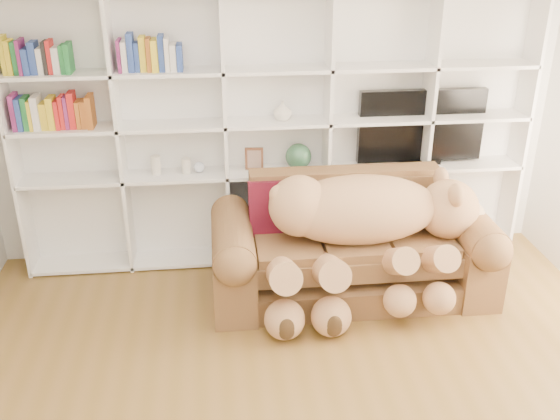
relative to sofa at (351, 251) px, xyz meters
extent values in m
cube|color=silver|center=(-0.55, 0.84, 0.99)|extent=(5.00, 0.02, 2.70)
cube|color=white|center=(-0.55, 0.81, 0.84)|extent=(4.40, 0.03, 2.40)
cube|color=white|center=(-2.75, 0.65, 0.84)|extent=(0.03, 0.35, 2.40)
cube|color=white|center=(-1.87, 0.65, 0.84)|extent=(0.03, 0.35, 2.40)
cube|color=white|center=(-0.99, 0.65, 0.84)|extent=(0.03, 0.35, 2.40)
cube|color=white|center=(-0.11, 0.65, 0.84)|extent=(0.03, 0.35, 2.40)
cube|color=white|center=(0.77, 0.65, 0.84)|extent=(0.03, 0.35, 2.40)
cube|color=white|center=(1.65, 0.65, 0.84)|extent=(0.03, 0.35, 2.40)
cube|color=white|center=(-0.55, 0.65, -0.33)|extent=(4.40, 0.35, 0.03)
cube|color=white|center=(-0.55, 0.65, 0.49)|extent=(4.40, 0.35, 0.03)
cube|color=white|center=(-0.55, 0.65, 0.94)|extent=(4.40, 0.35, 0.03)
cube|color=white|center=(-0.55, 0.65, 1.39)|extent=(4.40, 0.35, 0.03)
cube|color=brown|center=(0.00, -0.04, -0.25)|extent=(2.18, 0.88, 0.23)
cube|color=brown|center=(0.00, -0.06, 0.09)|extent=(1.62, 0.73, 0.31)
cube|color=brown|center=(0.00, 0.35, 0.31)|extent=(1.62, 0.21, 0.57)
cube|color=brown|center=(-0.98, -0.04, -0.08)|extent=(0.33, 0.99, 0.57)
cube|color=brown|center=(0.98, -0.04, -0.08)|extent=(0.33, 0.99, 0.57)
cylinder|color=brown|center=(-0.98, -0.04, 0.21)|extent=(0.33, 0.94, 0.33)
cylinder|color=brown|center=(0.98, -0.04, 0.21)|extent=(0.33, 0.94, 0.33)
ellipsoid|color=tan|center=(0.03, -0.09, 0.42)|extent=(1.28, 0.62, 0.55)
sphere|color=tan|center=(-0.45, -0.09, 0.48)|extent=(0.48, 0.48, 0.48)
sphere|color=tan|center=(0.76, -0.09, 0.39)|extent=(0.48, 0.48, 0.48)
sphere|color=beige|center=(0.95, -0.09, 0.32)|extent=(0.24, 0.24, 0.24)
sphere|color=#3A2815|center=(1.04, -0.09, 0.31)|extent=(0.08, 0.08, 0.08)
ellipsoid|color=tan|center=(0.74, -0.26, 0.59)|extent=(0.11, 0.19, 0.19)
ellipsoid|color=tan|center=(0.74, 0.08, 0.59)|extent=(0.11, 0.19, 0.19)
sphere|color=tan|center=(-0.60, -0.09, 0.58)|extent=(0.16, 0.16, 0.16)
cylinder|color=tan|center=(0.25, -0.43, 0.13)|extent=(0.21, 0.59, 0.43)
cylinder|color=tan|center=(0.56, -0.43, 0.13)|extent=(0.21, 0.59, 0.43)
cylinder|color=tan|center=(-0.62, -0.43, 0.08)|extent=(0.24, 0.68, 0.50)
cylinder|color=tan|center=(-0.27, -0.43, 0.08)|extent=(0.24, 0.68, 0.50)
sphere|color=tan|center=(0.25, -0.61, -0.11)|extent=(0.25, 0.25, 0.25)
sphere|color=tan|center=(0.56, -0.61, -0.11)|extent=(0.25, 0.25, 0.25)
sphere|color=tan|center=(-0.62, -0.61, -0.20)|extent=(0.31, 0.31, 0.31)
sphere|color=tan|center=(-0.27, -0.61, -0.20)|extent=(0.31, 0.31, 0.31)
cube|color=#5A0F24|center=(-0.60, 0.16, 0.35)|extent=(0.45, 0.25, 0.47)
cube|color=black|center=(0.74, 0.70, 0.85)|extent=(1.13, 0.08, 0.65)
cube|color=black|center=(0.74, 0.70, 0.52)|extent=(0.38, 0.18, 0.04)
cube|color=#56311D|center=(-0.75, 0.65, 0.61)|extent=(0.16, 0.04, 0.20)
sphere|color=#305E3F|center=(-0.36, 0.65, 0.62)|extent=(0.23, 0.23, 0.23)
cylinder|color=silver|center=(-1.60, 0.65, 0.59)|extent=(0.09, 0.09, 0.17)
cylinder|color=silver|center=(-1.34, 0.65, 0.57)|extent=(0.10, 0.10, 0.14)
sphere|color=silver|center=(-1.23, 0.65, 0.55)|extent=(0.09, 0.09, 0.09)
imported|color=silver|center=(-0.50, 0.65, 1.03)|extent=(0.17, 0.17, 0.16)
camera|label=1|loc=(-1.08, -4.46, 2.49)|focal=40.00mm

